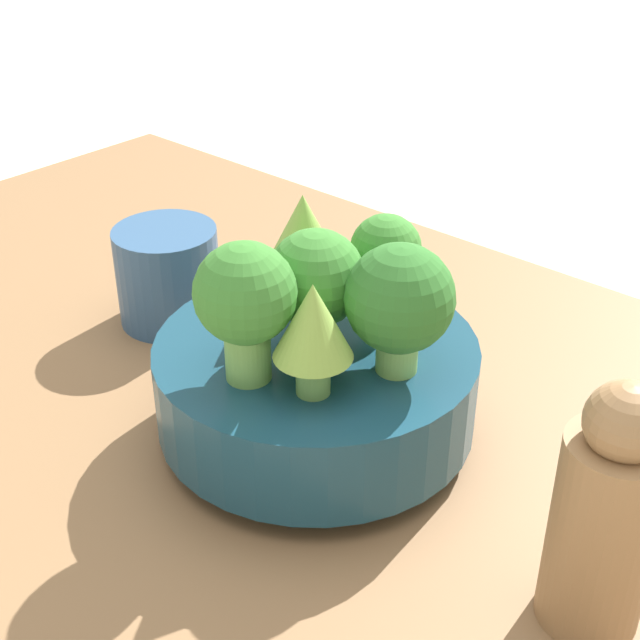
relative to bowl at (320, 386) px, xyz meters
name	(u,v)px	position (x,y,z in m)	size (l,w,h in m)	color
ground_plane	(337,460)	(0.00, -0.02, -0.08)	(6.00, 6.00, 0.00)	beige
table	(338,440)	(0.00, -0.02, -0.06)	(1.17, 0.62, 0.04)	olive
bowl	(320,386)	(0.00, 0.00, 0.00)	(0.22, 0.22, 0.07)	navy
broccoli_floret_back	(245,300)	(0.01, 0.06, 0.09)	(0.06, 0.06, 0.09)	#6BA34C
romanesco_piece_far	(313,326)	(-0.03, 0.04, 0.08)	(0.05, 0.05, 0.07)	#609347
broccoli_floret_front	(386,254)	(0.00, -0.06, 0.08)	(0.05, 0.05, 0.07)	#7AB256
broccoli_floret_center	(320,282)	(0.00, 0.00, 0.08)	(0.06, 0.06, 0.08)	#6BA34C
romanesco_piece_near	(303,235)	(0.04, -0.03, 0.09)	(0.05, 0.05, 0.09)	#6BA34C
broccoli_floret_left	(400,301)	(-0.05, -0.01, 0.08)	(0.07, 0.07, 0.09)	#7AB256
cup	(168,275)	(0.20, -0.04, 0.00)	(0.09, 0.09, 0.08)	#33567F
pepper_mill	(606,516)	(-0.21, 0.02, 0.03)	(0.05, 0.05, 0.15)	#997047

